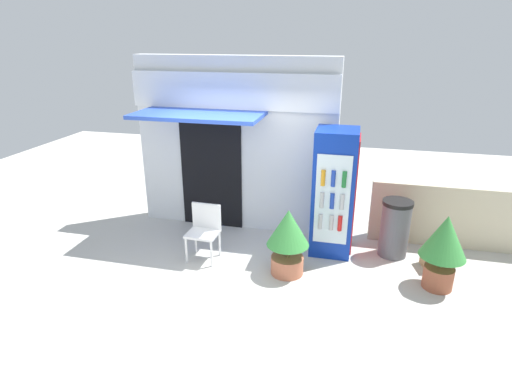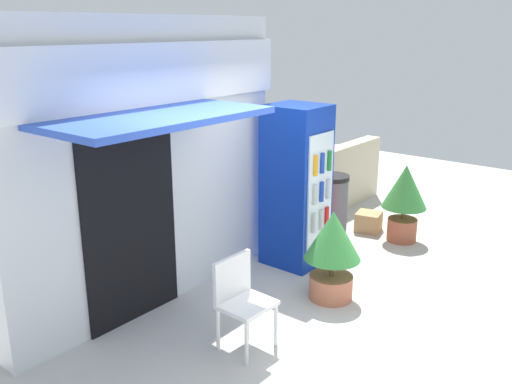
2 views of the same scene
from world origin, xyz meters
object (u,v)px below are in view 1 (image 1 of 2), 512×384
(plastic_chair, at_px, (204,227))
(trash_bin, at_px, (395,228))
(drink_cooler, at_px, (334,193))
(potted_plant_near_shop, at_px, (288,236))
(cardboard_box, at_px, (435,260))
(potted_plant_curbside, at_px, (444,244))

(plastic_chair, bearing_deg, trash_bin, 15.11)
(drink_cooler, height_order, potted_plant_near_shop, drink_cooler)
(plastic_chair, height_order, cardboard_box, plastic_chair)
(cardboard_box, bearing_deg, potted_plant_curbside, -95.06)
(plastic_chair, relative_size, potted_plant_near_shop, 0.86)
(plastic_chair, bearing_deg, drink_cooler, 20.27)
(drink_cooler, xyz_separation_m, plastic_chair, (-1.90, -0.70, -0.49))
(trash_bin, bearing_deg, plastic_chair, -164.89)
(potted_plant_near_shop, relative_size, trash_bin, 1.09)
(trash_bin, bearing_deg, potted_plant_near_shop, -148.49)
(drink_cooler, relative_size, potted_plant_curbside, 1.84)
(plastic_chair, height_order, potted_plant_curbside, potted_plant_curbside)
(potted_plant_curbside, bearing_deg, cardboard_box, 84.94)
(drink_cooler, xyz_separation_m, trash_bin, (0.96, 0.07, -0.53))
(potted_plant_near_shop, relative_size, potted_plant_curbside, 0.93)
(drink_cooler, height_order, plastic_chair, drink_cooler)
(drink_cooler, relative_size, plastic_chair, 2.30)
(plastic_chair, distance_m, cardboard_box, 3.51)
(drink_cooler, relative_size, cardboard_box, 5.84)
(trash_bin, bearing_deg, drink_cooler, -175.74)
(plastic_chair, height_order, potted_plant_near_shop, potted_plant_near_shop)
(plastic_chair, xyz_separation_m, cardboard_box, (3.46, 0.49, -0.37))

